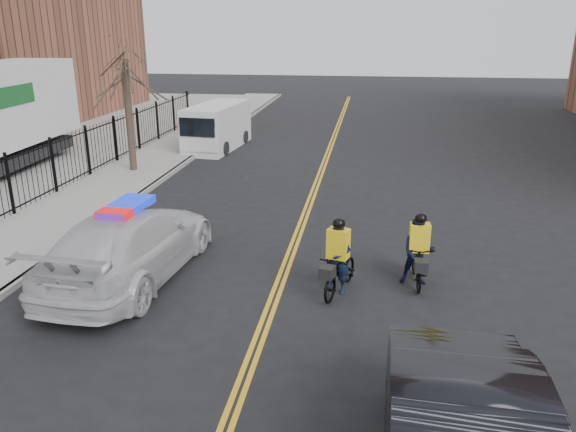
% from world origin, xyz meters
% --- Properties ---
extents(ground, '(120.00, 120.00, 0.00)m').
position_xyz_m(ground, '(0.00, 0.00, 0.00)').
color(ground, black).
rests_on(ground, ground).
extents(center_line_left, '(0.10, 60.00, 0.01)m').
position_xyz_m(center_line_left, '(-0.08, 8.00, 0.01)').
color(center_line_left, gold).
rests_on(center_line_left, ground).
extents(center_line_right, '(0.10, 60.00, 0.01)m').
position_xyz_m(center_line_right, '(0.08, 8.00, 0.01)').
color(center_line_right, gold).
rests_on(center_line_right, ground).
extents(sidewalk, '(3.00, 60.00, 0.15)m').
position_xyz_m(sidewalk, '(-7.50, 8.00, 0.07)').
color(sidewalk, gray).
rests_on(sidewalk, ground).
extents(curb, '(0.20, 60.00, 0.15)m').
position_xyz_m(curb, '(-6.00, 8.00, 0.07)').
color(curb, gray).
rests_on(curb, ground).
extents(iron_fence, '(0.12, 28.00, 2.00)m').
position_xyz_m(iron_fence, '(-9.00, 8.00, 1.00)').
color(iron_fence, black).
rests_on(iron_fence, ground).
extents(street_tree, '(3.20, 3.20, 4.80)m').
position_xyz_m(street_tree, '(-7.60, 10.00, 3.53)').
color(street_tree, '#372A20').
rests_on(street_tree, sidewalk).
extents(police_cruiser, '(2.76, 6.00, 1.86)m').
position_xyz_m(police_cruiser, '(-3.53, 0.35, 0.86)').
color(police_cruiser, silver).
rests_on(police_cruiser, ground).
extents(cargo_van, '(2.33, 5.25, 2.14)m').
position_xyz_m(cargo_van, '(-5.52, 15.28, 1.04)').
color(cargo_van, silver).
rests_on(cargo_van, ground).
extents(cyclist_near, '(1.13, 1.90, 1.76)m').
position_xyz_m(cyclist_near, '(1.35, 0.30, 0.61)').
color(cyclist_near, black).
rests_on(cyclist_near, ground).
extents(cyclist_far, '(0.79, 1.73, 1.74)m').
position_xyz_m(cyclist_far, '(3.16, 0.99, 0.68)').
color(cyclist_far, black).
rests_on(cyclist_far, ground).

